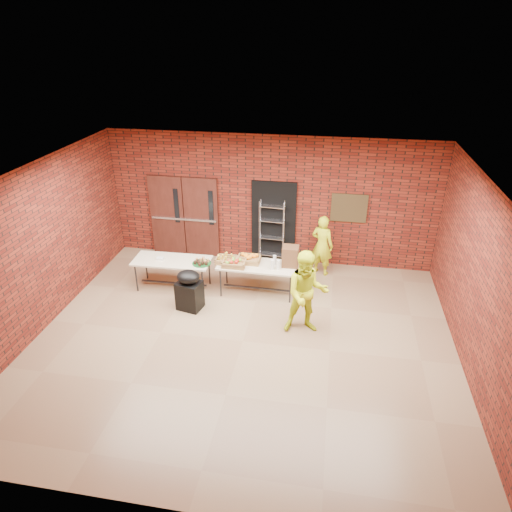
{
  "coord_description": "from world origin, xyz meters",
  "views": [
    {
      "loc": [
        1.45,
        -6.91,
        5.48
      ],
      "look_at": [
        0.01,
        1.4,
        1.14
      ],
      "focal_mm": 32.0,
      "sensor_mm": 36.0,
      "label": 1
    }
  ],
  "objects": [
    {
      "name": "volunteer_woman",
      "position": [
        1.34,
        2.97,
        0.75
      ],
      "size": [
        0.64,
        0.54,
        1.5
      ],
      "primitive_type": "imported",
      "rotation": [
        0.0,
        0.0,
        2.74
      ],
      "color": "#CDDC18",
      "rests_on": "room"
    },
    {
      "name": "table_left",
      "position": [
        -1.96,
        1.7,
        0.66
      ],
      "size": [
        1.75,
        0.76,
        0.72
      ],
      "rotation": [
        0.0,
        0.0,
        0.02
      ],
      "color": "beige",
      "rests_on": "room"
    },
    {
      "name": "cup_stack_mid",
      "position": [
        0.45,
        1.68,
        0.82
      ],
      "size": [
        0.07,
        0.07,
        0.22
      ],
      "primitive_type": "cylinder",
      "color": "silver",
      "rests_on": "table_right"
    },
    {
      "name": "table_right",
      "position": [
        -0.03,
        1.81,
        0.65
      ],
      "size": [
        1.75,
        0.75,
        0.71
      ],
      "rotation": [
        0.0,
        0.0,
        -0.01
      ],
      "color": "beige",
      "rests_on": "room"
    },
    {
      "name": "wire_rack",
      "position": [
        0.07,
        3.32,
        0.83
      ],
      "size": [
        0.62,
        0.24,
        1.66
      ],
      "primitive_type": null,
      "rotation": [
        0.0,
        0.0,
        -0.06
      ],
      "color": "#BCBBC3",
      "rests_on": "room"
    },
    {
      "name": "muffin_tray",
      "position": [
        -1.25,
        1.65,
        0.76
      ],
      "size": [
        0.42,
        0.42,
        0.1
      ],
      "color": "#12461B",
      "rests_on": "table_left"
    },
    {
      "name": "covered_grill",
      "position": [
        -1.34,
        0.95,
        0.45
      ],
      "size": [
        0.57,
        0.51,
        0.9
      ],
      "rotation": [
        0.0,
        0.0,
        -0.22
      ],
      "color": "black",
      "rests_on": "room"
    },
    {
      "name": "bronze_plaque",
      "position": [
        1.9,
        3.45,
        1.55
      ],
      "size": [
        0.85,
        0.04,
        0.7
      ],
      "primitive_type": "cube",
      "color": "#3D2F18",
      "rests_on": "room"
    },
    {
      "name": "double_doors",
      "position": [
        -2.2,
        3.44,
        1.05
      ],
      "size": [
        1.78,
        0.12,
        2.1
      ],
      "color": "#4B1E15",
      "rests_on": "room"
    },
    {
      "name": "volunteer_man",
      "position": [
        1.14,
        0.57,
        0.86
      ],
      "size": [
        0.95,
        0.8,
        1.73
      ],
      "primitive_type": "imported",
      "rotation": [
        0.0,
        0.0,
        0.19
      ],
      "color": "#CDDC18",
      "rests_on": "room"
    },
    {
      "name": "coffee_dispenser",
      "position": [
        0.69,
        1.9,
        0.94
      ],
      "size": [
        0.35,
        0.31,
        0.46
      ],
      "primitive_type": "cube",
      "color": "brown",
      "rests_on": "table_right"
    },
    {
      "name": "room",
      "position": [
        0.0,
        0.0,
        1.6
      ],
      "size": [
        8.08,
        7.08,
        3.28
      ],
      "color": "#89694A",
      "rests_on": "ground"
    },
    {
      "name": "cup_stack_back",
      "position": [
        0.35,
        1.88,
        0.83
      ],
      "size": [
        0.07,
        0.07,
        0.22
      ],
      "primitive_type": "cylinder",
      "color": "silver",
      "rests_on": "table_right"
    },
    {
      "name": "cup_stack_front",
      "position": [
        0.33,
        1.66,
        0.83
      ],
      "size": [
        0.08,
        0.08,
        0.23
      ],
      "primitive_type": "cylinder",
      "color": "silver",
      "rests_on": "table_right"
    },
    {
      "name": "napkin_box",
      "position": [
        -2.22,
        1.67,
        0.74
      ],
      "size": [
        0.16,
        0.11,
        0.05
      ],
      "primitive_type": "cube",
      "color": "silver",
      "rests_on": "table_left"
    },
    {
      "name": "basket_bananas",
      "position": [
        -0.72,
        1.8,
        0.78
      ],
      "size": [
        0.47,
        0.36,
        0.15
      ],
      "color": "olive",
      "rests_on": "table_right"
    },
    {
      "name": "basket_oranges",
      "position": [
        -0.24,
        1.91,
        0.78
      ],
      "size": [
        0.5,
        0.39,
        0.16
      ],
      "color": "olive",
      "rests_on": "table_right"
    },
    {
      "name": "dark_doorway",
      "position": [
        0.1,
        3.46,
        1.05
      ],
      "size": [
        1.1,
        0.06,
        2.1
      ],
      "primitive_type": "cube",
      "color": "black",
      "rests_on": "room"
    },
    {
      "name": "basket_apples",
      "position": [
        -0.52,
        1.68,
        0.78
      ],
      "size": [
        0.5,
        0.39,
        0.16
      ],
      "color": "olive",
      "rests_on": "table_right"
    }
  ]
}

